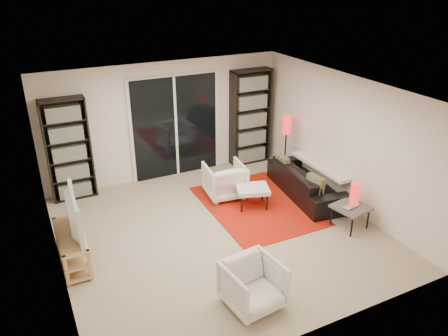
{
  "coord_description": "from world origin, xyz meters",
  "views": [
    {
      "loc": [
        -2.67,
        -5.62,
        4.04
      ],
      "look_at": [
        0.25,
        0.3,
        1.0
      ],
      "focal_mm": 35.0,
      "sensor_mm": 36.0,
      "label": 1
    }
  ],
  "objects_px": {
    "bookshelf_left": "(69,150)",
    "floor_lamp": "(286,132)",
    "sofa": "(307,181)",
    "ottoman": "(253,190)",
    "armchair_back": "(225,180)",
    "side_table": "(351,209)",
    "bookshelf_right": "(250,117)",
    "armchair_front": "(253,285)",
    "tv_stand": "(72,247)"
  },
  "relations": [
    {
      "from": "armchair_front",
      "to": "ottoman",
      "type": "distance_m",
      "value": 2.6
    },
    {
      "from": "bookshelf_right",
      "to": "floor_lamp",
      "type": "bearing_deg",
      "value": -74.5
    },
    {
      "from": "armchair_back",
      "to": "side_table",
      "type": "bearing_deg",
      "value": 132.12
    },
    {
      "from": "armchair_front",
      "to": "floor_lamp",
      "type": "bearing_deg",
      "value": 44.44
    },
    {
      "from": "side_table",
      "to": "floor_lamp",
      "type": "xyz_separation_m",
      "value": [
        0.12,
        2.19,
        0.64
      ]
    },
    {
      "from": "tv_stand",
      "to": "side_table",
      "type": "relative_size",
      "value": 1.89
    },
    {
      "from": "bookshelf_right",
      "to": "floor_lamp",
      "type": "height_order",
      "value": "bookshelf_right"
    },
    {
      "from": "armchair_back",
      "to": "armchair_front",
      "type": "xyz_separation_m",
      "value": [
        -1.01,
        -2.87,
        -0.01
      ]
    },
    {
      "from": "bookshelf_left",
      "to": "ottoman",
      "type": "relative_size",
      "value": 2.8
    },
    {
      "from": "side_table",
      "to": "floor_lamp",
      "type": "bearing_deg",
      "value": 86.85
    },
    {
      "from": "floor_lamp",
      "to": "tv_stand",
      "type": "bearing_deg",
      "value": -166.08
    },
    {
      "from": "sofa",
      "to": "ottoman",
      "type": "bearing_deg",
      "value": 94.05
    },
    {
      "from": "tv_stand",
      "to": "sofa",
      "type": "height_order",
      "value": "sofa"
    },
    {
      "from": "bookshelf_left",
      "to": "ottoman",
      "type": "distance_m",
      "value": 3.47
    },
    {
      "from": "side_table",
      "to": "armchair_front",
      "type": "bearing_deg",
      "value": -159.14
    },
    {
      "from": "ottoman",
      "to": "armchair_front",
      "type": "bearing_deg",
      "value": -119.56
    },
    {
      "from": "armchair_front",
      "to": "bookshelf_right",
      "type": "bearing_deg",
      "value": 54.85
    },
    {
      "from": "bookshelf_left",
      "to": "armchair_back",
      "type": "xyz_separation_m",
      "value": [
        2.61,
        -1.24,
        -0.64
      ]
    },
    {
      "from": "sofa",
      "to": "armchair_front",
      "type": "relative_size",
      "value": 2.81
    },
    {
      "from": "bookshelf_right",
      "to": "armchair_front",
      "type": "xyz_separation_m",
      "value": [
        -2.26,
        -4.11,
        -0.73
      ]
    },
    {
      "from": "bookshelf_left",
      "to": "bookshelf_right",
      "type": "distance_m",
      "value": 3.85
    },
    {
      "from": "ottoman",
      "to": "floor_lamp",
      "type": "distance_m",
      "value": 1.65
    },
    {
      "from": "armchair_front",
      "to": "side_table",
      "type": "bearing_deg",
      "value": 14.5
    },
    {
      "from": "armchair_front",
      "to": "ottoman",
      "type": "relative_size",
      "value": 1.01
    },
    {
      "from": "armchair_back",
      "to": "armchair_front",
      "type": "distance_m",
      "value": 3.04
    },
    {
      "from": "bookshelf_right",
      "to": "side_table",
      "type": "bearing_deg",
      "value": -87.18
    },
    {
      "from": "ottoman",
      "to": "floor_lamp",
      "type": "xyz_separation_m",
      "value": [
        1.25,
        0.85,
        0.65
      ]
    },
    {
      "from": "armchair_front",
      "to": "ottoman",
      "type": "xyz_separation_m",
      "value": [
        1.28,
        2.26,
        0.03
      ]
    },
    {
      "from": "armchair_back",
      "to": "armchair_front",
      "type": "bearing_deg",
      "value": 76.9
    },
    {
      "from": "sofa",
      "to": "ottoman",
      "type": "height_order",
      "value": "sofa"
    },
    {
      "from": "bookshelf_left",
      "to": "side_table",
      "type": "bearing_deg",
      "value": -38.51
    },
    {
      "from": "tv_stand",
      "to": "armchair_back",
      "type": "relative_size",
      "value": 1.59
    },
    {
      "from": "bookshelf_right",
      "to": "armchair_front",
      "type": "bearing_deg",
      "value": -118.79
    },
    {
      "from": "tv_stand",
      "to": "ottoman",
      "type": "distance_m",
      "value": 3.25
    },
    {
      "from": "bookshelf_right",
      "to": "sofa",
      "type": "height_order",
      "value": "bookshelf_right"
    },
    {
      "from": "ottoman",
      "to": "side_table",
      "type": "xyz_separation_m",
      "value": [
        1.13,
        -1.34,
        0.01
      ]
    },
    {
      "from": "armchair_front",
      "to": "side_table",
      "type": "distance_m",
      "value": 2.58
    },
    {
      "from": "armchair_front",
      "to": "armchair_back",
      "type": "bearing_deg",
      "value": 64.18
    },
    {
      "from": "side_table",
      "to": "bookshelf_left",
      "type": "bearing_deg",
      "value": 141.49
    },
    {
      "from": "bookshelf_left",
      "to": "tv_stand",
      "type": "bearing_deg",
      "value": -99.72
    },
    {
      "from": "armchair_back",
      "to": "armchair_front",
      "type": "height_order",
      "value": "armchair_back"
    },
    {
      "from": "bookshelf_left",
      "to": "bookshelf_right",
      "type": "height_order",
      "value": "bookshelf_right"
    },
    {
      "from": "sofa",
      "to": "armchair_back",
      "type": "height_order",
      "value": "armchair_back"
    },
    {
      "from": "bookshelf_left",
      "to": "armchair_front",
      "type": "height_order",
      "value": "bookshelf_left"
    },
    {
      "from": "sofa",
      "to": "floor_lamp",
      "type": "distance_m",
      "value": 1.15
    },
    {
      "from": "sofa",
      "to": "floor_lamp",
      "type": "bearing_deg",
      "value": 1.67
    },
    {
      "from": "bookshelf_left",
      "to": "floor_lamp",
      "type": "bearing_deg",
      "value": -13.63
    },
    {
      "from": "armchair_back",
      "to": "armchair_front",
      "type": "relative_size",
      "value": 1.04
    },
    {
      "from": "ottoman",
      "to": "sofa",
      "type": "bearing_deg",
      "value": -2.98
    },
    {
      "from": "sofa",
      "to": "ottoman",
      "type": "xyz_separation_m",
      "value": [
        -1.17,
        0.06,
        0.06
      ]
    }
  ]
}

